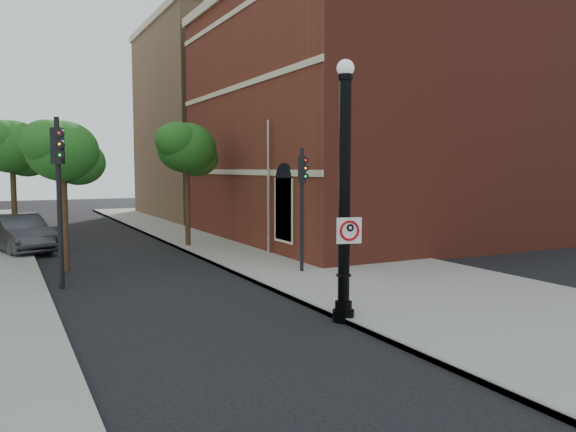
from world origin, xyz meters
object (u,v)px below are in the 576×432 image
lamppost (344,203)px  traffic_signal_right (302,190)px  no_parking_sign (349,230)px  parked_car (19,233)px  traffic_signal_left (59,174)px

lamppost → traffic_signal_right: (1.99, 5.71, 0.08)m
lamppost → no_parking_sign: size_ratio=10.01×
parked_car → traffic_signal_left: size_ratio=0.97×
parked_car → no_parking_sign: bearing=-83.2°
no_parking_sign → traffic_signal_left: (-5.69, 7.23, 1.29)m
lamppost → traffic_signal_right: size_ratio=1.42×
lamppost → no_parking_sign: (0.04, -0.16, -0.64)m
no_parking_sign → traffic_signal_left: 9.29m
parked_car → traffic_signal_right: 13.57m
lamppost → parked_car: size_ratio=1.23×
lamppost → no_parking_sign: lamppost is taller
lamppost → parked_car: 17.44m
parked_car → lamppost: bearing=-83.1°
no_parking_sign → traffic_signal_right: traffic_signal_right is taller
lamppost → parked_car: (-6.57, 16.03, -2.03)m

